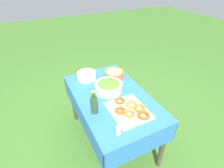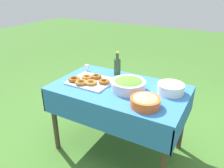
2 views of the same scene
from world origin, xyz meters
name	(u,v)px [view 2 (image 2 of 2)]	position (x,y,z in m)	size (l,w,h in m)	color
ground_plane	(118,147)	(0.00, 0.00, 0.00)	(14.00, 14.00, 0.00)	#3D6B28
picnic_table	(119,97)	(0.00, 0.00, 0.60)	(1.23, 0.74, 0.71)	#2D6BB2
salad_bowl	(128,84)	(0.10, -0.01, 0.76)	(0.31, 0.31, 0.11)	silver
pasta_bowl	(145,101)	(0.33, -0.20, 0.75)	(0.24, 0.24, 0.09)	#E05B28
donut_platter	(90,81)	(-0.30, -0.05, 0.73)	(0.42, 0.35, 0.05)	silver
plate_stack	(171,88)	(0.44, 0.12, 0.75)	(0.23, 0.23, 0.08)	white
olive_oil_bottle	(117,66)	(-0.16, 0.26, 0.80)	(0.07, 0.07, 0.25)	#2D4723
salt_shaker	(87,68)	(-0.49, 0.18, 0.74)	(0.04, 0.04, 0.08)	white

